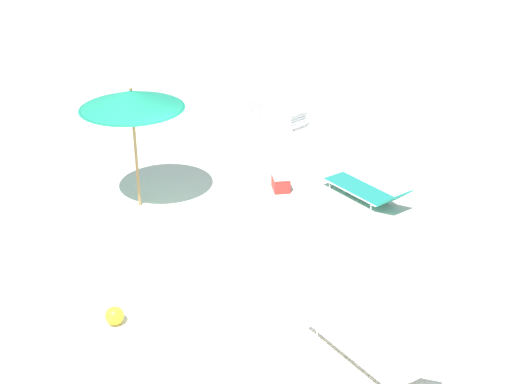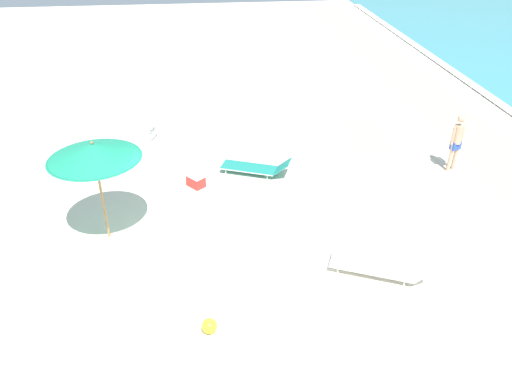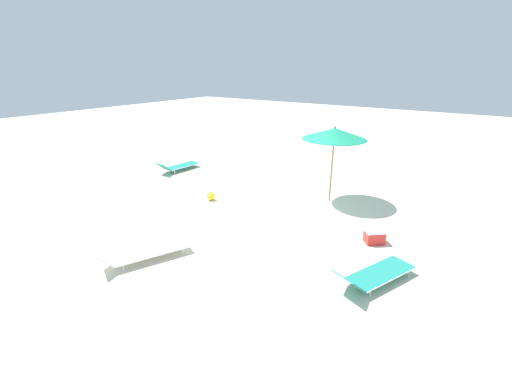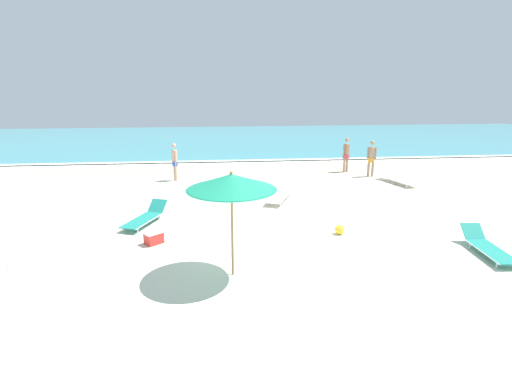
# 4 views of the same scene
# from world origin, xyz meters

# --- Properties ---
(ground_plane) EXTENTS (60.00, 60.00, 0.16)m
(ground_plane) POSITION_xyz_m (0.00, 0.01, -0.08)
(ground_plane) COLOR beige
(beach_umbrella) EXTENTS (2.09, 2.09, 2.56)m
(beach_umbrella) POSITION_xyz_m (-0.98, -2.33, 2.31)
(beach_umbrella) COLOR #9E7547
(beach_umbrella) RESTS_ON ground_plane
(sun_lounger_under_umbrella) EXTENTS (1.33, 2.14, 0.55)m
(sun_lounger_under_umbrella) POSITION_xyz_m (-3.69, 1.59, 0.21)
(sun_lounger_under_umbrella) COLOR #1E8475
(sun_lounger_under_umbrella) RESTS_ON ground_plane
(sun_lounger_beside_umbrella) EXTENTS (0.76, 2.07, 0.54)m
(sun_lounger_beside_umbrella) POSITION_xyz_m (5.94, -1.81, 0.21)
(sun_lounger_beside_umbrella) COLOR #1E8475
(sun_lounger_beside_umbrella) RESTS_ON ground_plane
(sun_lounger_near_water_left) EXTENTS (1.44, 2.25, 0.60)m
(sun_lounger_near_water_left) POSITION_xyz_m (1.15, 3.83, 0.22)
(sun_lounger_near_water_left) COLOR white
(sun_lounger_near_water_left) RESTS_ON ground_plane
(beach_ball) EXTENTS (0.30, 0.30, 0.30)m
(beach_ball) POSITION_xyz_m (2.39, -0.00, 0.15)
(beach_ball) COLOR yellow
(beach_ball) RESTS_ON ground_plane
(cooler_box) EXTENTS (0.61, 0.59, 0.37)m
(cooler_box) POSITION_xyz_m (-3.16, -0.19, 0.19)
(cooler_box) COLOR red
(cooler_box) RESTS_ON ground_plane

